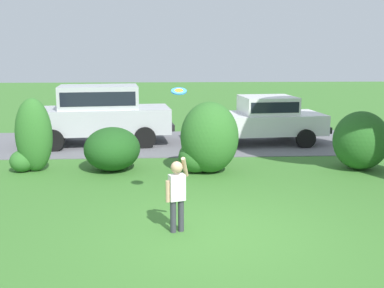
{
  "coord_description": "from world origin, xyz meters",
  "views": [
    {
      "loc": [
        -0.84,
        -7.17,
        2.95
      ],
      "look_at": [
        -0.36,
        2.13,
        1.1
      ],
      "focal_mm": 43.02,
      "sensor_mm": 36.0,
      "label": 1
    }
  ],
  "objects_px": {
    "parked_sedan": "(261,118)",
    "parked_suv": "(99,112)",
    "child_thrower": "(177,190)",
    "frisbee": "(179,91)"
  },
  "relations": [
    {
      "from": "parked_suv",
      "to": "child_thrower",
      "type": "height_order",
      "value": "parked_suv"
    },
    {
      "from": "child_thrower",
      "to": "frisbee",
      "type": "height_order",
      "value": "frisbee"
    },
    {
      "from": "parked_sedan",
      "to": "frisbee",
      "type": "height_order",
      "value": "frisbee"
    },
    {
      "from": "parked_sedan",
      "to": "parked_suv",
      "type": "distance_m",
      "value": 5.27
    },
    {
      "from": "child_thrower",
      "to": "frisbee",
      "type": "bearing_deg",
      "value": 86.27
    },
    {
      "from": "parked_suv",
      "to": "child_thrower",
      "type": "distance_m",
      "value": 8.02
    },
    {
      "from": "parked_sedan",
      "to": "child_thrower",
      "type": "relative_size",
      "value": 3.53
    },
    {
      "from": "parked_sedan",
      "to": "parked_suv",
      "type": "height_order",
      "value": "parked_suv"
    },
    {
      "from": "parked_sedan",
      "to": "child_thrower",
      "type": "xyz_separation_m",
      "value": [
        -2.9,
        -7.51,
        -0.13
      ]
    },
    {
      "from": "parked_sedan",
      "to": "frisbee",
      "type": "bearing_deg",
      "value": -113.58
    }
  ]
}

